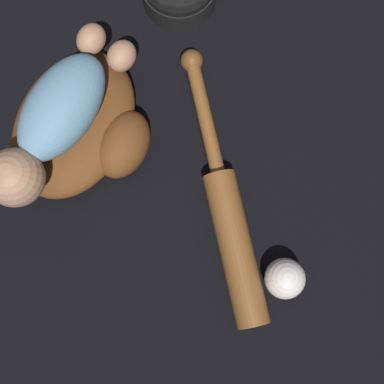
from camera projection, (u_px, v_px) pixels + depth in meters
ground_plane at (78, 149)px, 1.07m from camera, size 6.00×6.00×0.00m
baseball_glove at (82, 127)px, 1.02m from camera, size 0.33×0.29×0.09m
baby_figure at (53, 121)px, 0.93m from camera, size 0.37×0.19×0.10m
baseball_bat at (228, 217)px, 1.01m from camera, size 0.50×0.30×0.06m
baseball at (285, 278)px, 0.98m from camera, size 0.08×0.08×0.08m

